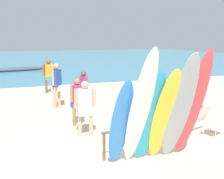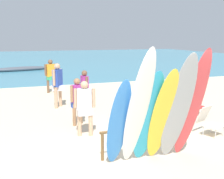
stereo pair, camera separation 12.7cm
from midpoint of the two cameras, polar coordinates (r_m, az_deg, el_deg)
The scene contains 18 objects.
ground at distance 20.15m, azimuth -10.89°, elevation 2.53°, with size 60.00×60.00×0.00m, color beige.
ocean_water at distance 36.39m, azimuth -14.72°, elevation 5.93°, with size 60.00×40.00×0.02m, color teal.
surfboard_rack at distance 6.81m, azimuth 6.82°, elevation -8.81°, with size 2.13×0.07×0.69m.
surfboard_blue_0 at distance 5.91m, azimuth 1.94°, elevation -6.90°, with size 0.46×0.08×2.07m, color #337AD1.
surfboard_white_1 at distance 5.80m, azimuth 5.86°, elevation -4.07°, with size 0.47×0.08×2.78m, color white.
surfboard_teal_2 at distance 6.10m, azimuth 7.84°, elevation -5.72°, with size 0.56×0.06×2.26m, color #289EC6.
surfboard_yellow_3 at distance 6.18m, azimuth 10.63°, elevation -5.36°, with size 0.52×0.07×2.33m, color yellow.
surfboard_grey_4 at distance 6.24m, azimuth 13.67°, elevation -3.85°, with size 0.57×0.06×2.65m, color #999EA3.
surfboard_red_5 at distance 6.52m, azimuth 16.28°, elevation -3.01°, with size 0.54×0.06×2.68m, color #D13D42.
beachgoer_photographing at distance 10.65m, azimuth -5.16°, elevation 0.38°, with size 0.40×0.58×1.53m.
beachgoer_by_water at distance 8.96m, azimuth -6.57°, elevation -1.74°, with size 0.48×0.37×1.49m.
beachgoer_midbeach at distance 11.29m, azimuth -10.54°, elevation 1.44°, with size 0.45×0.55×1.74m.
beachgoer_near_rack at distance 7.93m, azimuth -5.04°, elevation -3.03°, with size 0.57×0.31×1.57m.
beachgoer_strolling at distance 14.42m, azimuth -11.94°, elevation 3.14°, with size 0.60×0.32×1.65m.
beach_chair_red at distance 10.68m, azimuth 16.57°, elevation -2.48°, with size 0.60×0.76×0.82m.
beach_chair_blue at distance 9.56m, azimuth 10.47°, elevation -3.70°, with size 0.52×0.67×0.83m.
beach_chair_striped at distance 8.62m, azimuth 19.14°, elevation -5.74°, with size 0.71×0.82×0.82m.
distant_boat at distance 24.18m, azimuth -17.68°, elevation 3.94°, with size 4.69×1.55×0.37m.
Camera 2 is at (-2.79, -5.78, 2.77)m, focal length 45.60 mm.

